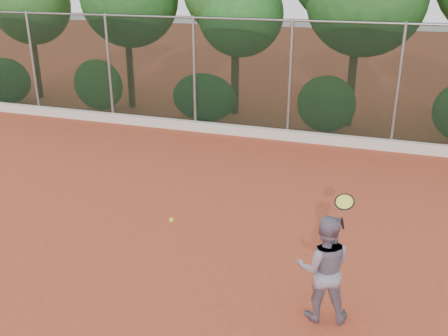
% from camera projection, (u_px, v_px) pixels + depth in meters
% --- Properties ---
extents(ground, '(80.00, 80.00, 0.00)m').
position_uv_depth(ground, '(206.00, 251.00, 9.01)').
color(ground, '#A74227').
rests_on(ground, ground).
extents(concrete_curb, '(24.00, 0.20, 0.30)m').
position_uv_depth(concrete_curb, '(286.00, 135.00, 14.97)').
color(concrete_curb, silver).
rests_on(concrete_curb, ground).
extents(tennis_player, '(0.90, 0.77, 1.63)m').
position_uv_depth(tennis_player, '(323.00, 268.00, 7.03)').
color(tennis_player, slate).
rests_on(tennis_player, ground).
extents(chainlink_fence, '(24.09, 0.09, 3.50)m').
position_uv_depth(chainlink_fence, '(290.00, 77.00, 14.50)').
color(chainlink_fence, black).
rests_on(chainlink_fence, ground).
extents(tennis_racket, '(0.30, 0.28, 0.55)m').
position_uv_depth(tennis_racket, '(344.00, 204.00, 6.56)').
color(tennis_racket, black).
rests_on(tennis_racket, ground).
extents(tennis_ball_in_flight, '(0.07, 0.07, 0.07)m').
position_uv_depth(tennis_ball_in_flight, '(171.00, 220.00, 7.28)').
color(tennis_ball_in_flight, '#D0E032').
rests_on(tennis_ball_in_flight, ground).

